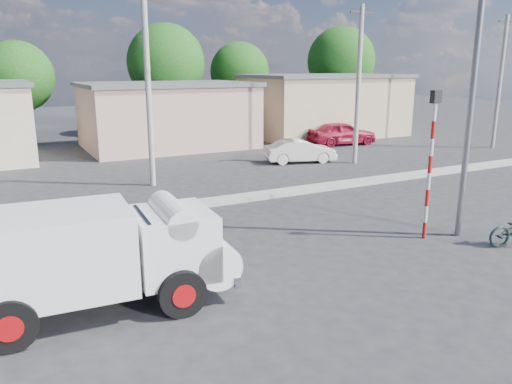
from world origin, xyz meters
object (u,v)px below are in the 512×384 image
car_red (342,133)px  traffic_pole (431,153)px  truck (102,254)px  streetlight (471,68)px  car_cream (300,151)px

car_red → traffic_pole: bearing=159.2°
truck → streetlight: bearing=2.9°
car_cream → car_red: (5.82, 3.99, 0.14)m
truck → car_cream: size_ratio=1.48×
car_red → truck: bearing=140.0°
truck → traffic_pole: size_ratio=1.28×
truck → traffic_pole: (9.38, 0.13, 1.34)m
truck → car_cream: truck is taller
car_cream → streetlight: streetlight is taller
truck → streetlight: (10.32, -0.17, 3.71)m
traffic_pole → car_cream: bearing=74.6°
car_red → streetlight: size_ratio=0.50×
car_cream → car_red: car_red is taller
car_red → streetlight: streetlight is taller
truck → car_cream: bearing=47.5°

